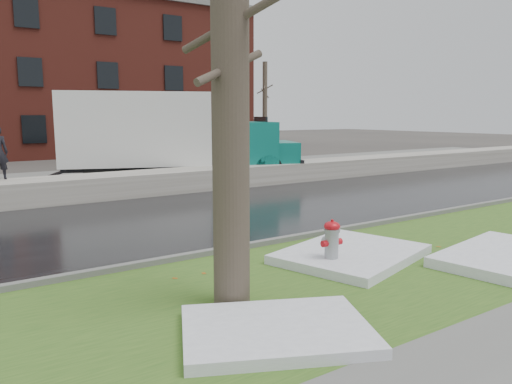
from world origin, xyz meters
TOP-DOWN VIEW (x-y plane):
  - ground at (0.00, 0.00)m, footprint 120.00×120.00m
  - verge at (0.00, -1.25)m, footprint 60.00×4.50m
  - road at (0.00, 4.50)m, footprint 60.00×7.00m
  - parking_lot at (0.00, 13.00)m, footprint 60.00×9.00m
  - curb at (0.00, 1.00)m, footprint 60.00×0.15m
  - snowbank at (0.00, 8.70)m, footprint 60.00×1.60m
  - brick_building at (2.00, 30.00)m, footprint 26.00×12.00m
  - bg_tree_right at (16.00, 24.00)m, footprint 1.40×1.62m
  - fire_hydrant at (-0.05, -0.84)m, footprint 0.41×0.35m
  - tree at (-2.34, -1.32)m, footprint 1.26×1.45m
  - box_truck at (2.12, 10.88)m, footprint 10.30×5.37m
  - snow_patch_near at (0.62, -0.66)m, footprint 3.06×2.65m
  - snow_patch_far at (-2.44, -2.50)m, footprint 2.67×2.38m
  - snow_patch_side at (2.80, -2.40)m, footprint 3.06×2.24m

SIDE VIEW (x-z plane):
  - ground at x=0.00m, z-range 0.00..0.00m
  - road at x=0.00m, z-range 0.00..0.03m
  - parking_lot at x=0.00m, z-range 0.00..0.03m
  - verge at x=0.00m, z-range 0.00..0.04m
  - curb at x=0.00m, z-range 0.00..0.14m
  - snow_patch_far at x=-2.44m, z-range 0.04..0.18m
  - snow_patch_near at x=0.62m, z-range 0.04..0.20m
  - snow_patch_side at x=2.80m, z-range 0.04..0.22m
  - snowbank at x=0.00m, z-range 0.00..0.75m
  - fire_hydrant at x=-0.05m, z-range 0.07..0.91m
  - box_truck at x=2.12m, z-range 0.10..3.57m
  - tree at x=-2.34m, z-range 0.06..6.30m
  - bg_tree_right at x=16.00m, z-range 0.08..6.58m
  - brick_building at x=2.00m, z-range 0.00..10.00m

